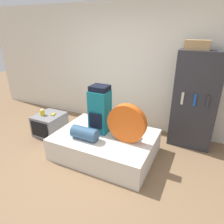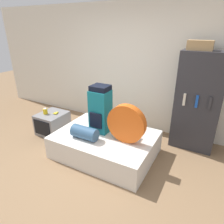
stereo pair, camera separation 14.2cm
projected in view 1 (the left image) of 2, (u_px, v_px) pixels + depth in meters
ground_plane at (79, 180)px, 3.01m from camera, size 16.00×16.00×0.00m
wall_back at (132, 69)px, 4.23m from camera, size 8.00×0.05×2.60m
bed at (105, 144)px, 3.55m from camera, size 1.69×1.22×0.40m
backpack at (100, 110)px, 3.43m from camera, size 0.33×0.32×0.83m
tent_bag at (127, 123)px, 3.16m from camera, size 0.63×0.13×0.63m
sleeping_roll at (85, 133)px, 3.29m from camera, size 0.45×0.21×0.21m
television at (50, 124)px, 4.22m from camera, size 0.53×0.60×0.44m
canister at (42, 113)px, 4.10m from camera, size 0.09×0.09×0.12m
banana_bunch at (54, 114)px, 4.14m from camera, size 0.10×0.14×0.03m
bookshelf at (195, 101)px, 3.59m from camera, size 0.76×0.42×1.77m
cardboard_box at (197, 45)px, 3.25m from camera, size 0.39×0.21×0.15m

